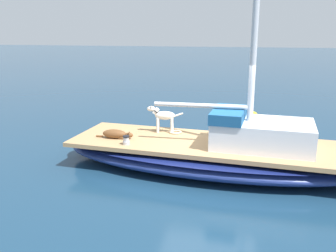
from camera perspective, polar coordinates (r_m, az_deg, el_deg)
The scene contains 8 objects.
ground_plane at distance 9.04m, azimuth 6.26°, elevation -6.52°, with size 120.00×120.00×0.00m, color navy.
sailboat_main at distance 8.93m, azimuth 6.32°, elevation -4.52°, with size 3.18×7.44×0.66m.
cabin_house at distance 8.60m, azimuth 13.77°, elevation -0.93°, with size 1.60×2.34×0.84m.
dog_brown at distance 9.16m, azimuth -8.01°, elevation -1.24°, with size 0.26×0.95×0.22m.
dog_white at distance 9.53m, azimuth -0.75°, elevation 1.50°, with size 0.27×0.94×0.70m.
deck_winch at distance 8.64m, azimuth -6.45°, elevation -2.22°, with size 0.16×0.16×0.21m.
coiled_rope at distance 9.56m, azimuth 1.15°, elevation -0.93°, with size 0.32×0.32×0.04m, color beige.
mooring_buoy at distance 13.43m, azimuth 12.82°, elevation 1.29°, with size 0.44×0.44×0.44m, color yellow.
Camera 1 is at (8.40, 0.69, 3.28)m, focal length 39.65 mm.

